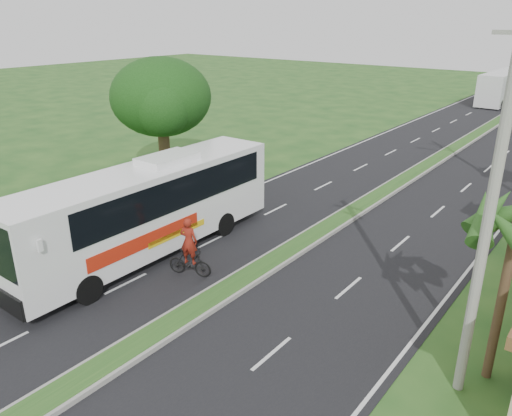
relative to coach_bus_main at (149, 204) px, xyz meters
The scene contains 9 objects.
ground 5.80m from the coach_bus_main, 27.55° to the right, with size 180.00×180.00×0.00m, color #1F4B1B.
road_asphalt 18.30m from the coach_bus_main, 74.93° to the left, with size 14.00×160.00×0.02m, color black.
median_strip 18.29m from the coach_bus_main, 74.93° to the left, with size 1.20×160.00×0.18m.
lane_edge_left 17.80m from the coach_bus_main, 96.43° to the left, with size 0.12×160.00×0.01m, color silver.
shade_tree 10.92m from the coach_bus_main, 134.37° to the left, with size 6.30×6.00×7.54m.
utility_pole_a 13.66m from the coach_bus_main, ahead, with size 1.60×0.28×11.00m.
coach_bus_main is the anchor object (origin of this frame).
coach_bus_far 52.58m from the coach_bus_main, 87.70° to the left, with size 3.06×12.52×3.63m.
motorcyclist 3.08m from the coach_bus_main, ahead, with size 1.89×1.08×2.48m.
Camera 1 is at (10.87, -10.34, 9.75)m, focal length 35.00 mm.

